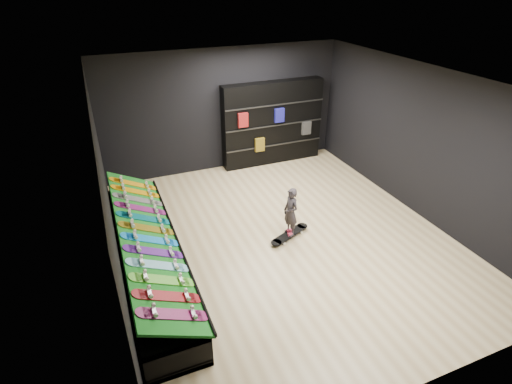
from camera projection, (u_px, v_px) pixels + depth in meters
name	position (u px, v px, depth m)	size (l,w,h in m)	color
floor	(284.00, 237.00, 7.73)	(6.00, 7.00, 0.01)	beige
ceiling	(290.00, 81.00, 6.27)	(6.00, 7.00, 0.01)	white
wall_back	(224.00, 111.00, 9.83)	(6.00, 0.02, 3.00)	black
wall_front	(434.00, 300.00, 4.17)	(6.00, 0.02, 3.00)	black
wall_left	(108.00, 200.00, 6.00)	(0.02, 7.00, 3.00)	black
wall_right	(421.00, 143.00, 8.00)	(0.02, 7.00, 3.00)	black
display_rack	(149.00, 258.00, 6.76)	(0.90, 4.50, 0.50)	black
turf_ramp	(148.00, 235.00, 6.55)	(1.00, 4.50, 0.04)	#0F6015
back_shelving	(272.00, 123.00, 10.31)	(2.67, 0.31, 2.14)	black
floor_skateboard	(290.00, 235.00, 7.70)	(0.98, 0.22, 0.09)	black
child	(290.00, 221.00, 7.54)	(0.22, 0.16, 0.58)	black
display_board_0	(173.00, 314.00, 5.01)	(0.98, 0.22, 0.09)	#E5198C
display_board_1	(168.00, 296.00, 5.29)	(0.98, 0.22, 0.09)	red
display_board_2	(163.00, 280.00, 5.57)	(0.98, 0.22, 0.09)	green
display_board_3	(158.00, 265.00, 5.85)	(0.98, 0.22, 0.09)	#0CB2E5
display_board_4	(154.00, 252.00, 6.13)	(0.98, 0.22, 0.09)	purple
display_board_5	(151.00, 239.00, 6.41)	(0.98, 0.22, 0.09)	blue
display_board_6	(147.00, 228.00, 6.68)	(0.98, 0.22, 0.09)	yellow
display_board_7	(144.00, 218.00, 6.96)	(0.98, 0.22, 0.09)	#0C8C99
display_board_8	(141.00, 208.00, 7.24)	(0.98, 0.22, 0.09)	#2626BF
display_board_9	(138.00, 200.00, 7.52)	(0.98, 0.22, 0.09)	black
display_board_10	(136.00, 191.00, 7.80)	(0.98, 0.22, 0.09)	yellow
display_board_11	(134.00, 184.00, 8.08)	(0.98, 0.22, 0.09)	orange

